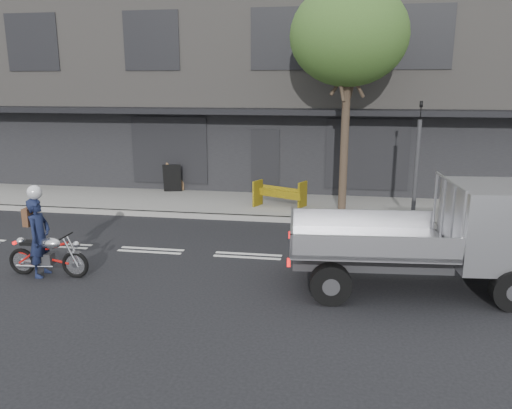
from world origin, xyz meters
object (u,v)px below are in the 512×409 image
(rider, at_px, (39,238))
(flatbed_ute, at_px, (473,229))
(traffic_light_pole, at_px, (416,168))
(motorcycle, at_px, (48,254))
(construction_barrier, at_px, (279,195))
(street_tree, at_px, (349,36))
(sandwich_board, at_px, (172,178))

(rider, relative_size, flatbed_ute, 0.34)
(traffic_light_pole, xyz_separation_m, motorcycle, (-8.13, -5.24, -1.18))
(construction_barrier, bearing_deg, street_tree, 1.74)
(flatbed_ute, bearing_deg, motorcycle, 179.52)
(street_tree, relative_size, construction_barrier, 4.40)
(traffic_light_pole, bearing_deg, motorcycle, -147.17)
(traffic_light_pole, xyz_separation_m, flatbed_ute, (0.41, -4.62, -0.39))
(sandwich_board, bearing_deg, construction_barrier, -35.99)
(rider, relative_size, sandwich_board, 1.65)
(construction_barrier, bearing_deg, rider, -125.67)
(rider, bearing_deg, sandwich_board, -2.16)
(traffic_light_pole, bearing_deg, sandwich_board, 162.28)
(flatbed_ute, distance_m, construction_barrier, 6.98)
(motorcycle, height_order, sandwich_board, sandwich_board)
(street_tree, distance_m, rider, 9.81)
(traffic_light_pole, distance_m, flatbed_ute, 4.65)
(traffic_light_pole, xyz_separation_m, construction_barrier, (-3.95, 0.79, -1.07))
(construction_barrier, bearing_deg, flatbed_ute, -51.14)
(traffic_light_pole, height_order, rider, traffic_light_pole)
(traffic_light_pole, height_order, motorcycle, traffic_light_pole)
(street_tree, height_order, construction_barrier, street_tree)
(motorcycle, xyz_separation_m, flatbed_ute, (8.54, 0.63, 0.79))
(flatbed_ute, height_order, sandwich_board, flatbed_ute)
(motorcycle, bearing_deg, street_tree, 44.60)
(flatbed_ute, bearing_deg, traffic_light_pole, 90.39)
(rider, xyz_separation_m, sandwich_board, (0.26, 7.81, -0.18))
(flatbed_ute, xyz_separation_m, construction_barrier, (-4.36, 5.41, -0.68))
(flatbed_ute, bearing_deg, street_tree, 109.11)
(rider, xyz_separation_m, construction_barrier, (4.33, 6.04, -0.26))
(rider, height_order, flatbed_ute, flatbed_ute)
(flatbed_ute, relative_size, construction_barrier, 3.21)
(rider, height_order, construction_barrier, rider)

